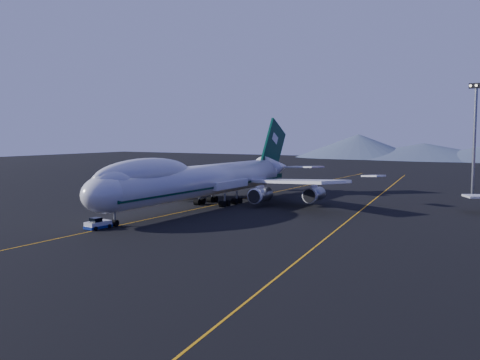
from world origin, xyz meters
The scene contains 6 objects.
ground centered at (0.00, 0.00, 0.00)m, with size 500.00×500.00×0.00m, color black.
taxiway_line_main centered at (0.00, 0.00, 0.01)m, with size 0.25×220.00×0.01m, color orange.
taxiway_line_side centered at (30.00, 10.00, 0.01)m, with size 0.25×200.00×0.01m, color orange.
boeing_747 centered at (0.00, 0.03, 5.81)m, with size 59.62×72.43×19.37m.
pushback_tug centered at (-0.80, -29.50, 0.59)m, with size 2.82×4.50×1.87m.
floodlight_mast centered at (46.02, 49.25, 13.92)m, with size 3.39×2.55×27.47m.
Camera 1 is at (61.89, -91.89, 15.40)m, focal length 40.00 mm.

